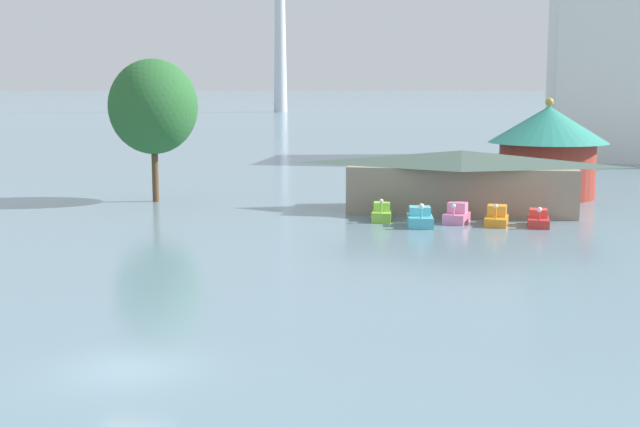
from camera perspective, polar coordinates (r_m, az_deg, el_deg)
ground_plane at (r=29.92m, az=-12.67°, el=-10.09°), size 2000.00×2000.00×0.00m
pedal_boat_lime at (r=59.68m, az=4.14°, el=0.00°), size 1.44×2.42×1.68m
pedal_boat_cyan at (r=57.64m, az=6.69°, el=-0.33°), size 1.96×2.88×1.71m
pedal_boat_pink at (r=59.40m, az=9.11°, el=-0.09°), size 1.90×2.54×1.45m
pedal_boat_orange at (r=59.12m, az=11.70°, el=-0.25°), size 1.72×2.93×1.58m
pedal_boat_red at (r=59.16m, az=14.36°, el=-0.39°), size 1.49×2.72×1.45m
boathouse at (r=64.42m, az=9.39°, el=2.23°), size 17.76×7.06×4.58m
green_roof_pavilion at (r=73.92m, az=14.95°, el=4.32°), size 9.91×9.91×8.32m
shoreline_tree_tall_left at (r=69.89m, az=-11.06°, el=7.00°), size 7.09×7.09×11.43m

